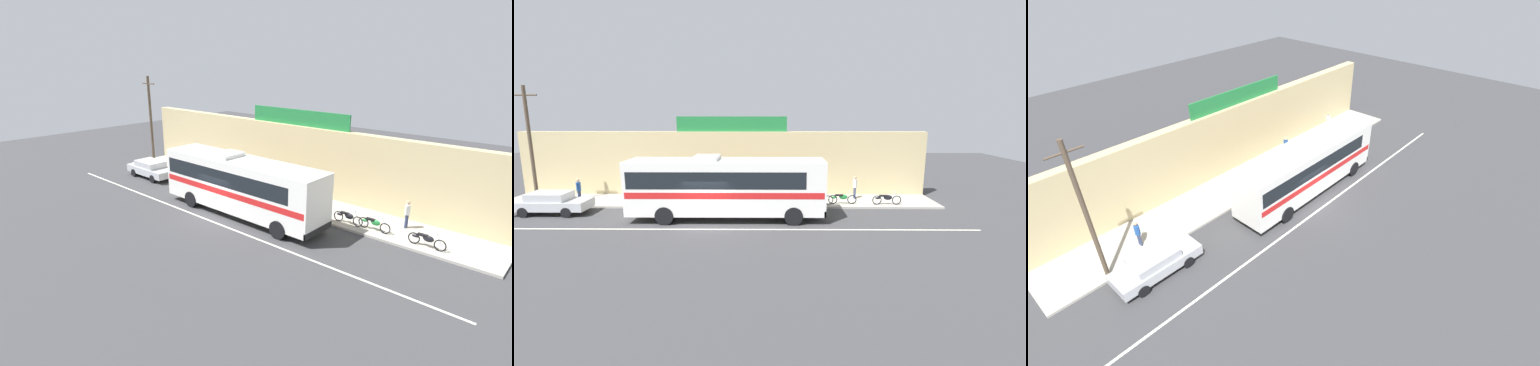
{
  "view_description": "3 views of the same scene",
  "coord_description": "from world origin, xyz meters",
  "views": [
    {
      "loc": [
        17.37,
        -15.61,
        9.47
      ],
      "look_at": [
        1.63,
        1.89,
        2.02
      ],
      "focal_mm": 28.28,
      "sensor_mm": 36.0,
      "label": 1
    },
    {
      "loc": [
        3.79,
        -19.57,
        6.38
      ],
      "look_at": [
        3.59,
        2.2,
        1.97
      ],
      "focal_mm": 25.44,
      "sensor_mm": 36.0,
      "label": 2
    },
    {
      "loc": [
        -15.97,
        -12.09,
        14.69
      ],
      "look_at": [
        -0.84,
        1.57,
        1.38
      ],
      "focal_mm": 26.54,
      "sensor_mm": 36.0,
      "label": 3
    }
  ],
  "objects": [
    {
      "name": "pedestrian_by_curb",
      "position": [
        3.55,
        5.32,
        1.08
      ],
      "size": [
        0.3,
        0.48,
        1.63
      ],
      "color": "black",
      "rests_on": "sidewalk_slab"
    },
    {
      "name": "motorcycle_purple",
      "position": [
        8.41,
        4.17,
        0.57
      ],
      "size": [
        1.91,
        0.56,
        0.94
      ],
      "color": "black",
      "rests_on": "sidewalk_slab"
    },
    {
      "name": "sidewalk_slab",
      "position": [
        0.0,
        5.2,
        0.07
      ],
      "size": [
        30.0,
        3.6,
        0.14
      ],
      "primitive_type": "cube",
      "color": "#A8A399",
      "rests_on": "ground_plane"
    },
    {
      "name": "utility_pole",
      "position": [
        -11.9,
        3.7,
        4.15
      ],
      "size": [
        1.6,
        0.22,
        7.75
      ],
      "color": "brown",
      "rests_on": "sidewalk_slab"
    },
    {
      "name": "pedestrian_near_shop",
      "position": [
        -9.55,
        4.56,
        1.08
      ],
      "size": [
        0.3,
        0.48,
        1.62
      ],
      "color": "navy",
      "rests_on": "sidewalk_slab"
    },
    {
      "name": "ground_plane",
      "position": [
        0.0,
        0.0,
        0.0
      ],
      "size": [
        70.0,
        70.0,
        0.0
      ],
      "primitive_type": "plane",
      "color": "#3A3A3D"
    },
    {
      "name": "parked_car",
      "position": [
        -10.0,
        2.12,
        0.74
      ],
      "size": [
        4.52,
        1.84,
        1.37
      ],
      "color": "#B7BABF",
      "rests_on": "ground_plane"
    },
    {
      "name": "storefront_facade",
      "position": [
        0.0,
        7.35,
        2.4
      ],
      "size": [
        30.0,
        0.7,
        4.8
      ],
      "primitive_type": "cube",
      "color": "tan",
      "rests_on": "ground_plane"
    },
    {
      "name": "motorcycle_orange",
      "position": [
        11.36,
        4.03,
        0.57
      ],
      "size": [
        1.93,
        0.56,
        0.94
      ],
      "color": "black",
      "rests_on": "sidewalk_slab"
    },
    {
      "name": "storefront_billboard",
      "position": [
        0.73,
        7.35,
        5.35
      ],
      "size": [
        8.11,
        0.12,
        1.1
      ],
      "primitive_type": "cube",
      "color": "#1E7538",
      "rests_on": "storefront_facade"
    },
    {
      "name": "intercity_bus",
      "position": [
        0.99,
        1.17,
        2.07
      ],
      "size": [
        11.39,
        2.64,
        3.78
      ],
      "color": "white",
      "rests_on": "ground_plane"
    },
    {
      "name": "motorcycle_green",
      "position": [
        6.85,
        4.03,
        0.57
      ],
      "size": [
        1.87,
        0.56,
        0.94
      ],
      "color": "black",
      "rests_on": "sidewalk_slab"
    },
    {
      "name": "pedestrian_far_left",
      "position": [
        9.61,
        5.76,
        1.08
      ],
      "size": [
        0.3,
        0.48,
        1.63
      ],
      "color": "navy",
      "rests_on": "sidewalk_slab"
    },
    {
      "name": "road_center_stripe",
      "position": [
        0.0,
        -0.8,
        0.0
      ],
      "size": [
        30.0,
        0.14,
        0.01
      ],
      "primitive_type": "cube",
      "color": "silver",
      "rests_on": "ground_plane"
    }
  ]
}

